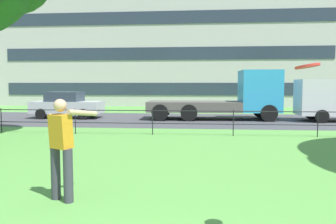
{
  "coord_description": "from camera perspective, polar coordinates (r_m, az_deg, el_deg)",
  "views": [
    {
      "loc": [
        0.33,
        -1.61,
        1.98
      ],
      "look_at": [
        -0.58,
        7.82,
        1.22
      ],
      "focal_mm": 36.93,
      "sensor_mm": 36.0,
      "label": 1
    }
  ],
  "objects": [
    {
      "name": "street_strip",
      "position": [
        19.32,
        4.49,
        -1.28
      ],
      "size": [
        80.0,
        7.96,
        0.01
      ],
      "primitive_type": "cube",
      "color": "#424247",
      "rests_on": "ground"
    },
    {
      "name": "park_fence",
      "position": [
        13.39,
        4.07,
        -1.05
      ],
      "size": [
        28.15,
        0.04,
        1.0
      ],
      "color": "black",
      "rests_on": "ground"
    },
    {
      "name": "person_thrower",
      "position": [
        6.12,
        -17.14,
        -5.38
      ],
      "size": [
        0.75,
        0.67,
        1.74
      ],
      "color": "#383842",
      "rests_on": "ground"
    },
    {
      "name": "frisbee",
      "position": [
        4.19,
        22.02,
        7.02
      ],
      "size": [
        0.36,
        0.36,
        0.07
      ],
      "color": "red"
    },
    {
      "name": "car_silver_far_left",
      "position": [
        21.06,
        -16.36,
        1.15
      ],
      "size": [
        4.0,
        1.82,
        1.54
      ],
      "color": "#B7BABF",
      "rests_on": "ground"
    },
    {
      "name": "flatbed_truck_center",
      "position": [
        19.7,
        10.61,
        2.31
      ],
      "size": [
        7.37,
        2.62,
        2.75
      ],
      "color": "#2D99D1",
      "rests_on": "ground"
    },
    {
      "name": "apartment_building_background",
      "position": [
        38.18,
        0.49,
        15.99
      ],
      "size": [
        34.49,
        14.17,
        19.01
      ],
      "color": "#B7B2AD",
      "rests_on": "ground"
    }
  ]
}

